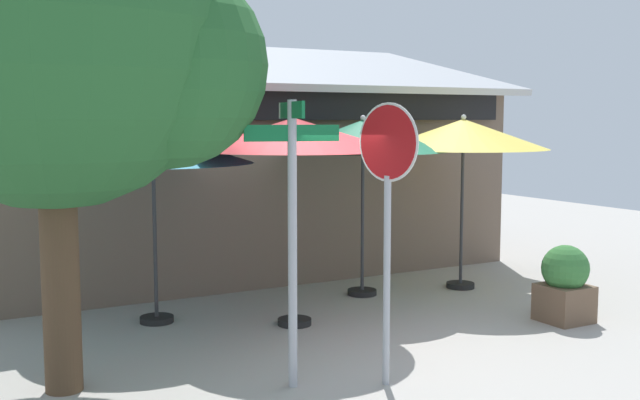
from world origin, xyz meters
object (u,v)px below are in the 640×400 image
(stop_sign, at_px, (388,190))
(shade_tree, at_px, (70,35))
(sidewalk_planter, at_px, (565,283))
(patio_umbrella_teal_left, at_px, (153,149))
(street_sign_post, at_px, (292,210))
(patio_umbrella_forest_green_right, at_px, (363,137))
(patio_umbrella_mustard_far_right, at_px, (463,135))
(patio_umbrella_crimson_center, at_px, (294,135))

(stop_sign, relative_size, shade_tree, 0.54)
(sidewalk_planter, bearing_deg, patio_umbrella_teal_left, 151.47)
(street_sign_post, bearing_deg, patio_umbrella_teal_left, 98.94)
(patio_umbrella_teal_left, relative_size, patio_umbrella_forest_green_right, 0.95)
(street_sign_post, relative_size, patio_umbrella_teal_left, 1.10)
(stop_sign, height_order, shade_tree, shade_tree)
(patio_umbrella_teal_left, bearing_deg, shade_tree, -123.65)
(street_sign_post, height_order, shade_tree, shade_tree)
(street_sign_post, relative_size, patio_umbrella_mustard_far_right, 1.04)
(sidewalk_planter, bearing_deg, shade_tree, 175.64)
(street_sign_post, xyz_separation_m, sidewalk_planter, (4.23, 0.45, -1.26))
(stop_sign, bearing_deg, street_sign_post, 154.64)
(patio_umbrella_crimson_center, bearing_deg, patio_umbrella_teal_left, 147.19)
(stop_sign, relative_size, patio_umbrella_teal_left, 1.09)
(patio_umbrella_teal_left, bearing_deg, patio_umbrella_forest_green_right, 0.42)
(street_sign_post, distance_m, patio_umbrella_crimson_center, 2.38)
(patio_umbrella_mustard_far_right, height_order, shade_tree, shade_tree)
(stop_sign, distance_m, shade_tree, 3.35)
(patio_umbrella_crimson_center, relative_size, patio_umbrella_mustard_far_right, 1.01)
(stop_sign, relative_size, sidewalk_planter, 2.77)
(patio_umbrella_teal_left, relative_size, shade_tree, 0.50)
(patio_umbrella_mustard_far_right, bearing_deg, street_sign_post, -148.23)
(stop_sign, xyz_separation_m, sidewalk_planter, (3.38, 0.85, -1.45))
(street_sign_post, distance_m, stop_sign, 0.96)
(patio_umbrella_crimson_center, bearing_deg, patio_umbrella_forest_green_right, 31.16)
(street_sign_post, relative_size, stop_sign, 1.01)
(shade_tree, bearing_deg, street_sign_post, -26.08)
(patio_umbrella_teal_left, height_order, patio_umbrella_crimson_center, patio_umbrella_crimson_center)
(patio_umbrella_crimson_center, relative_size, shade_tree, 0.53)
(stop_sign, relative_size, patio_umbrella_forest_green_right, 1.04)
(patio_umbrella_crimson_center, height_order, patio_umbrella_forest_green_right, patio_umbrella_crimson_center)
(patio_umbrella_teal_left, relative_size, patio_umbrella_mustard_far_right, 0.95)
(street_sign_post, xyz_separation_m, patio_umbrella_teal_left, (-0.47, 3.00, 0.50))
(patio_umbrella_crimson_center, xyz_separation_m, patio_umbrella_mustard_far_right, (3.28, 0.66, -0.04))
(patio_umbrella_forest_green_right, height_order, sidewalk_planter, patio_umbrella_forest_green_right)
(shade_tree, relative_size, sidewalk_planter, 5.13)
(patio_umbrella_forest_green_right, relative_size, sidewalk_planter, 2.67)
(patio_umbrella_forest_green_right, distance_m, sidewalk_planter, 3.53)
(stop_sign, height_order, patio_umbrella_teal_left, stop_sign)
(stop_sign, bearing_deg, patio_umbrella_forest_green_right, 61.35)
(stop_sign, xyz_separation_m, patio_umbrella_forest_green_right, (1.87, 3.43, 0.42))
(patio_umbrella_mustard_far_right, bearing_deg, stop_sign, -138.51)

